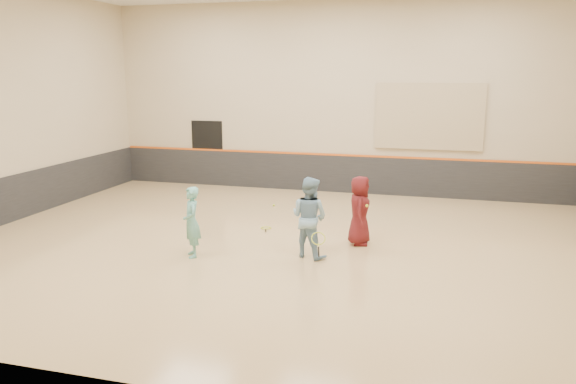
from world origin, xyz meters
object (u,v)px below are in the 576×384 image
(girl, at_px, (192,222))
(young_man, at_px, (360,210))
(spare_racket, at_px, (266,227))
(instructor, at_px, (309,217))

(girl, bearing_deg, young_man, 86.20)
(girl, relative_size, spare_racket, 2.47)
(girl, distance_m, instructor, 2.46)
(young_man, xyz_separation_m, spare_racket, (-2.42, 0.66, -0.75))
(instructor, relative_size, young_man, 1.09)
(instructor, distance_m, spare_racket, 2.51)
(spare_racket, bearing_deg, young_man, -15.17)
(young_man, height_order, spare_racket, young_man)
(girl, height_order, spare_racket, girl)
(instructor, bearing_deg, girl, 36.21)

